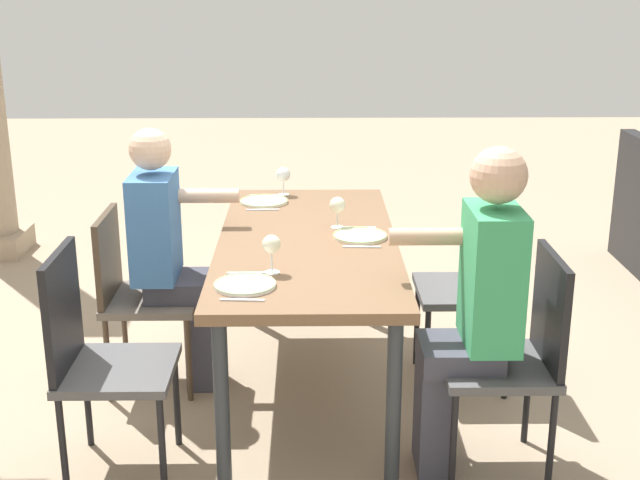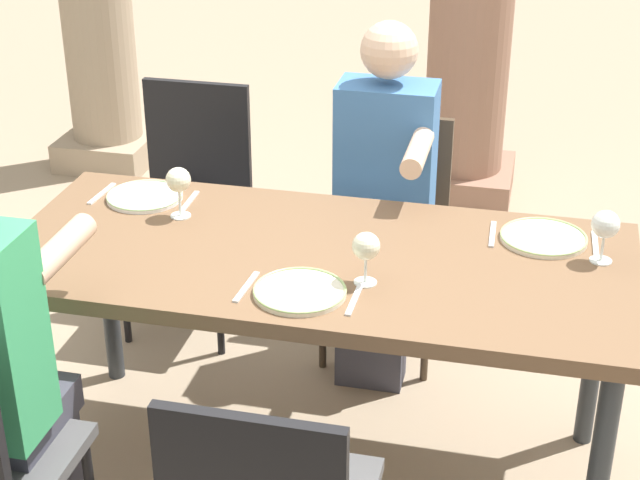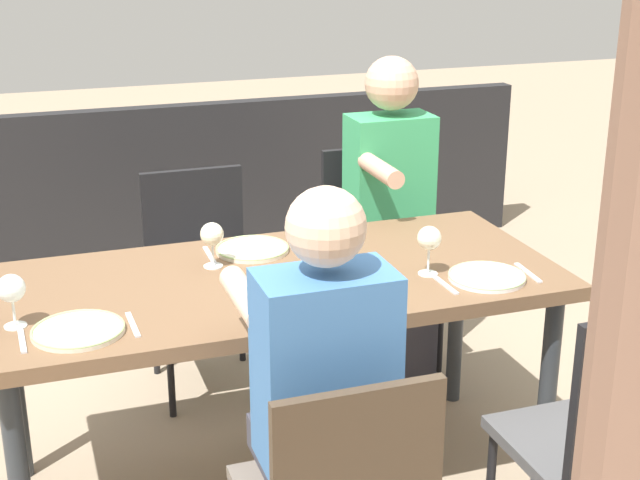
{
  "view_description": "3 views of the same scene",
  "coord_description": "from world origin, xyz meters",
  "px_view_note": "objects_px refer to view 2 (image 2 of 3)",
  "views": [
    {
      "loc": [
        -3.79,
        -0.01,
        1.97
      ],
      "look_at": [
        -0.11,
        -0.06,
        0.8
      ],
      "focal_mm": 48.1,
      "sensor_mm": 36.0,
      "label": 1
    },
    {
      "loc": [
        0.6,
        -2.54,
        2.12
      ],
      "look_at": [
        0.0,
        0.04,
        0.8
      ],
      "focal_mm": 56.87,
      "sensor_mm": 36.0,
      "label": 2
    },
    {
      "loc": [
        0.75,
        2.65,
        1.87
      ],
      "look_at": [
        -0.13,
        0.07,
        0.9
      ],
      "focal_mm": 51.68,
      "sensor_mm": 36.0,
      "label": 3
    }
  ],
  "objects_px": {
    "wine_glass_1": "(366,247)",
    "plate_2": "(544,237)",
    "dining_table": "(317,275)",
    "wine_glass_0": "(178,181)",
    "plate_0": "(145,196)",
    "chair_west_north": "(191,193)",
    "plate_1": "(300,291)",
    "chair_mid_north": "(389,220)",
    "diner_man_white": "(383,195)",
    "wine_glass_2": "(606,226)"
  },
  "relations": [
    {
      "from": "wine_glass_0",
      "to": "wine_glass_2",
      "type": "distance_m",
      "value": 1.27
    },
    {
      "from": "chair_mid_north",
      "to": "wine_glass_2",
      "type": "distance_m",
      "value": 1.07
    },
    {
      "from": "chair_mid_north",
      "to": "wine_glass_2",
      "type": "bearing_deg",
      "value": -43.98
    },
    {
      "from": "plate_0",
      "to": "plate_1",
      "type": "distance_m",
      "value": 0.81
    },
    {
      "from": "wine_glass_1",
      "to": "wine_glass_2",
      "type": "bearing_deg",
      "value": 23.76
    },
    {
      "from": "dining_table",
      "to": "wine_glass_1",
      "type": "distance_m",
      "value": 0.29
    },
    {
      "from": "chair_west_north",
      "to": "chair_mid_north",
      "type": "distance_m",
      "value": 0.78
    },
    {
      "from": "plate_0",
      "to": "wine_glass_1",
      "type": "relative_size",
      "value": 1.62
    },
    {
      "from": "diner_man_white",
      "to": "wine_glass_0",
      "type": "height_order",
      "value": "diner_man_white"
    },
    {
      "from": "wine_glass_0",
      "to": "wine_glass_2",
      "type": "height_order",
      "value": "wine_glass_0"
    },
    {
      "from": "dining_table",
      "to": "wine_glass_1",
      "type": "bearing_deg",
      "value": -40.3
    },
    {
      "from": "wine_glass_0",
      "to": "chair_mid_north",
      "type": "bearing_deg",
      "value": 51.22
    },
    {
      "from": "diner_man_white",
      "to": "wine_glass_0",
      "type": "bearing_deg",
      "value": -137.44
    },
    {
      "from": "wine_glass_1",
      "to": "plate_2",
      "type": "distance_m",
      "value": 0.61
    },
    {
      "from": "chair_mid_north",
      "to": "diner_man_white",
      "type": "xyz_separation_m",
      "value": [
        0.0,
        -0.18,
        0.18
      ]
    },
    {
      "from": "dining_table",
      "to": "chair_mid_north",
      "type": "height_order",
      "value": "chair_mid_north"
    },
    {
      "from": "dining_table",
      "to": "plate_0",
      "type": "height_order",
      "value": "plate_0"
    },
    {
      "from": "plate_0",
      "to": "wine_glass_1",
      "type": "distance_m",
      "value": 0.9
    },
    {
      "from": "chair_west_north",
      "to": "wine_glass_0",
      "type": "xyz_separation_m",
      "value": [
        0.23,
        -0.69,
        0.36
      ]
    },
    {
      "from": "plate_0",
      "to": "wine_glass_2",
      "type": "height_order",
      "value": "wine_glass_2"
    },
    {
      "from": "plate_0",
      "to": "chair_mid_north",
      "type": "bearing_deg",
      "value": 39.49
    },
    {
      "from": "dining_table",
      "to": "diner_man_white",
      "type": "height_order",
      "value": "diner_man_white"
    },
    {
      "from": "chair_west_north",
      "to": "plate_2",
      "type": "relative_size",
      "value": 3.65
    },
    {
      "from": "plate_0",
      "to": "plate_1",
      "type": "relative_size",
      "value": 0.97
    },
    {
      "from": "plate_0",
      "to": "plate_2",
      "type": "distance_m",
      "value": 1.27
    },
    {
      "from": "diner_man_white",
      "to": "wine_glass_0",
      "type": "xyz_separation_m",
      "value": [
        -0.55,
        -0.51,
        0.21
      ]
    },
    {
      "from": "wine_glass_1",
      "to": "plate_2",
      "type": "height_order",
      "value": "wine_glass_1"
    },
    {
      "from": "wine_glass_1",
      "to": "wine_glass_2",
      "type": "height_order",
      "value": "wine_glass_2"
    },
    {
      "from": "plate_1",
      "to": "wine_glass_2",
      "type": "height_order",
      "value": "wine_glass_2"
    },
    {
      "from": "chair_west_north",
      "to": "chair_mid_north",
      "type": "height_order",
      "value": "chair_west_north"
    },
    {
      "from": "plate_2",
      "to": "wine_glass_0",
      "type": "bearing_deg",
      "value": -175.5
    },
    {
      "from": "dining_table",
      "to": "wine_glass_0",
      "type": "bearing_deg",
      "value": 162.79
    },
    {
      "from": "wine_glass_0",
      "to": "wine_glass_1",
      "type": "height_order",
      "value": "wine_glass_0"
    },
    {
      "from": "chair_west_north",
      "to": "plate_0",
      "type": "distance_m",
      "value": 0.65
    },
    {
      "from": "plate_1",
      "to": "plate_2",
      "type": "height_order",
      "value": "same"
    },
    {
      "from": "dining_table",
      "to": "wine_glass_0",
      "type": "distance_m",
      "value": 0.53
    },
    {
      "from": "plate_1",
      "to": "wine_glass_1",
      "type": "relative_size",
      "value": 1.66
    },
    {
      "from": "wine_glass_2",
      "to": "dining_table",
      "type": "bearing_deg",
      "value": -170.59
    },
    {
      "from": "wine_glass_1",
      "to": "wine_glass_2",
      "type": "relative_size",
      "value": 0.97
    },
    {
      "from": "chair_mid_north",
      "to": "chair_west_north",
      "type": "bearing_deg",
      "value": 179.52
    },
    {
      "from": "diner_man_white",
      "to": "plate_1",
      "type": "xyz_separation_m",
      "value": [
        -0.07,
        -0.9,
        0.1
      ]
    },
    {
      "from": "diner_man_white",
      "to": "wine_glass_1",
      "type": "xyz_separation_m",
      "value": [
        0.09,
        -0.8,
        0.2
      ]
    },
    {
      "from": "plate_1",
      "to": "wine_glass_1",
      "type": "bearing_deg",
      "value": 32.0
    },
    {
      "from": "chair_west_north",
      "to": "plate_1",
      "type": "height_order",
      "value": "chair_west_north"
    },
    {
      "from": "diner_man_white",
      "to": "chair_west_north",
      "type": "bearing_deg",
      "value": 166.77
    },
    {
      "from": "dining_table",
      "to": "plate_2",
      "type": "bearing_deg",
      "value": 20.05
    },
    {
      "from": "dining_table",
      "to": "chair_west_north",
      "type": "bearing_deg",
      "value": 129.8
    },
    {
      "from": "plate_0",
      "to": "plate_2",
      "type": "xyz_separation_m",
      "value": [
        1.27,
        -0.01,
        -0.0
      ]
    },
    {
      "from": "plate_1",
      "to": "wine_glass_1",
      "type": "xyz_separation_m",
      "value": [
        0.16,
        0.1,
        0.1
      ]
    },
    {
      "from": "chair_west_north",
      "to": "diner_man_white",
      "type": "bearing_deg",
      "value": -13.23
    }
  ]
}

